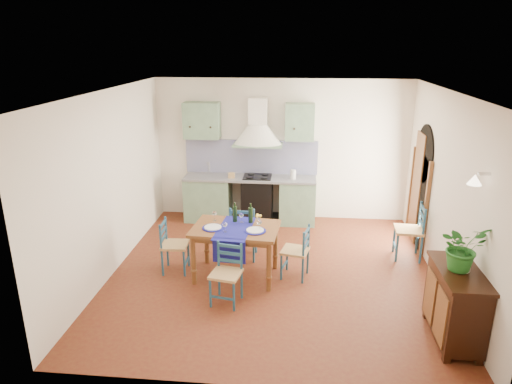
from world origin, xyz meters
TOP-DOWN VIEW (x-y plane):
  - floor at (0.00, 0.00)m, footprint 5.00×5.00m
  - back_wall at (-0.47, 2.29)m, footprint 5.00×0.96m
  - right_wall at (2.50, 0.28)m, footprint 0.26×5.00m
  - left_wall at (-2.50, 0.00)m, footprint 0.04×5.00m
  - ceiling at (0.00, 0.00)m, footprint 5.00×5.00m
  - dining_table at (-0.56, -0.14)m, footprint 1.34×1.03m
  - chair_near at (-0.59, -0.88)m, footprint 0.46×0.46m
  - chair_far at (-0.52, 0.49)m, footprint 0.44×0.44m
  - chair_left at (-1.56, -0.07)m, footprint 0.41×0.41m
  - chair_right at (0.37, -0.08)m, footprint 0.47×0.47m
  - chair_spare at (2.23, 0.76)m, footprint 0.47×0.47m
  - sideboard at (2.26, -1.46)m, footprint 0.50×1.05m
  - potted_plant at (2.26, -1.43)m, footprint 0.63×0.60m

SIDE VIEW (x-z plane):
  - floor at x=0.00m, z-range 0.00..0.00m
  - chair_right at x=0.37m, z-range 0.01..0.85m
  - chair_near at x=-0.59m, z-range 0.01..0.86m
  - chair_left at x=-1.56m, z-range 0.01..0.87m
  - chair_far at x=-0.52m, z-range 0.02..0.96m
  - chair_spare at x=2.23m, z-range 0.02..0.96m
  - sideboard at x=2.26m, z-range 0.04..0.98m
  - dining_table at x=-0.56m, z-range 0.15..1.28m
  - back_wall at x=-0.47m, z-range -0.35..2.45m
  - potted_plant at x=2.26m, z-range 0.94..1.50m
  - right_wall at x=2.50m, z-range -0.06..2.74m
  - left_wall at x=-2.50m, z-range 0.00..2.80m
  - ceiling at x=0.00m, z-range 2.80..2.81m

